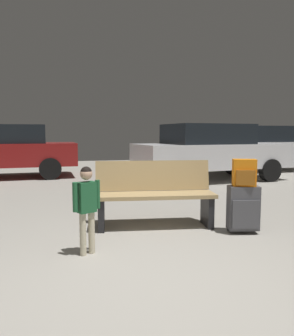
{
  "coord_description": "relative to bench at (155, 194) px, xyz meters",
  "views": [
    {
      "loc": [
        -0.71,
        -2.58,
        1.26
      ],
      "look_at": [
        0.23,
        1.3,
        0.85
      ],
      "focal_mm": 35.6,
      "sensor_mm": 36.0,
      "label": 1
    }
  ],
  "objects": [
    {
      "name": "bench",
      "position": [
        0.0,
        0.0,
        0.0
      ],
      "size": [
        1.65,
        0.72,
        0.89
      ],
      "color": "tan",
      "rests_on": "ground_plane"
    },
    {
      "name": "suitcase",
      "position": [
        1.01,
        -0.58,
        -0.12
      ],
      "size": [
        0.41,
        0.29,
        0.6
      ],
      "color": "#4C4C51",
      "rests_on": "ground_plane"
    },
    {
      "name": "parked_car_side",
      "position": [
        5.1,
        5.75,
        0.36
      ],
      "size": [
        4.17,
        1.93,
        1.51
      ],
      "color": "silver",
      "rests_on": "ground_plane"
    },
    {
      "name": "ground_plane",
      "position": [
        -0.44,
        2.25,
        -0.49
      ],
      "size": [
        18.0,
        18.0,
        0.1
      ],
      "primitive_type": "cube",
      "color": "gray"
    },
    {
      "name": "parked_car_near",
      "position": [
        2.62,
        3.99,
        0.36
      ],
      "size": [
        4.28,
        2.21,
        1.51
      ],
      "color": "silver",
      "rests_on": "ground_plane"
    },
    {
      "name": "child",
      "position": [
        -0.97,
        -0.88,
        0.13
      ],
      "size": [
        0.29,
        0.18,
        0.93
      ],
      "color": "beige",
      "rests_on": "ground_plane"
    },
    {
      "name": "backpack_bright",
      "position": [
        1.01,
        -0.58,
        0.33
      ],
      "size": [
        0.32,
        0.26,
        0.34
      ],
      "color": "orange",
      "rests_on": "suitcase"
    },
    {
      "name": "parked_car_far",
      "position": [
        -2.9,
        5.86,
        0.36
      ],
      "size": [
        4.19,
        1.99,
        1.51
      ],
      "color": "maroon",
      "rests_on": "ground_plane"
    }
  ]
}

